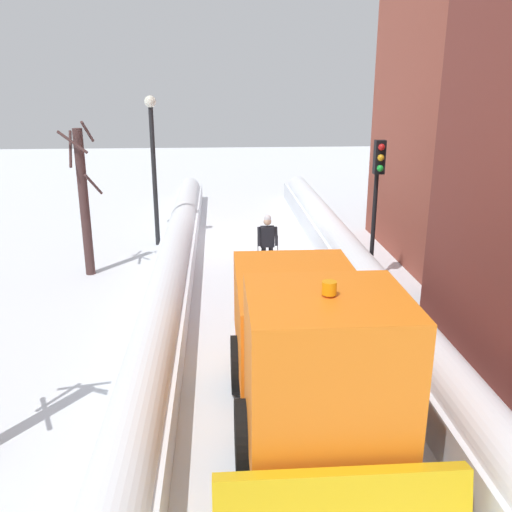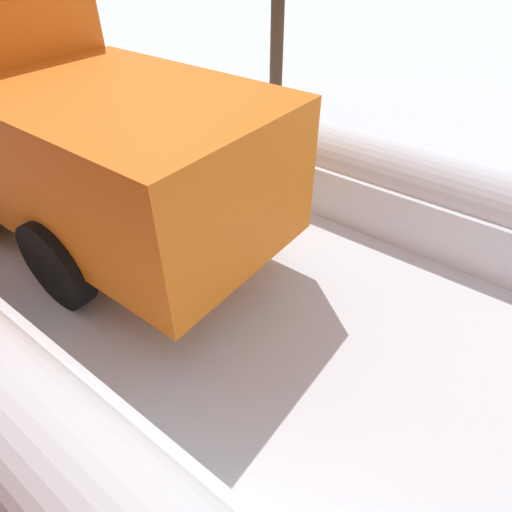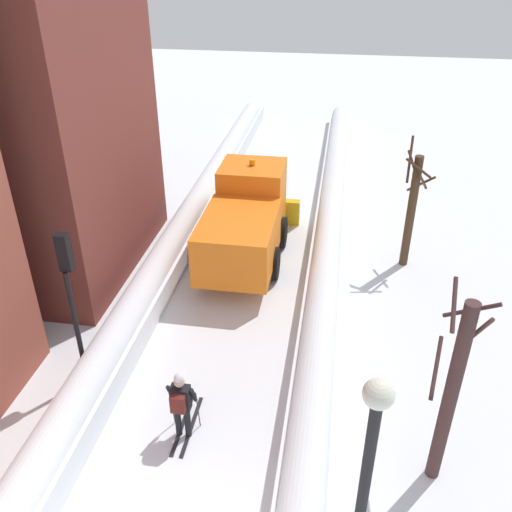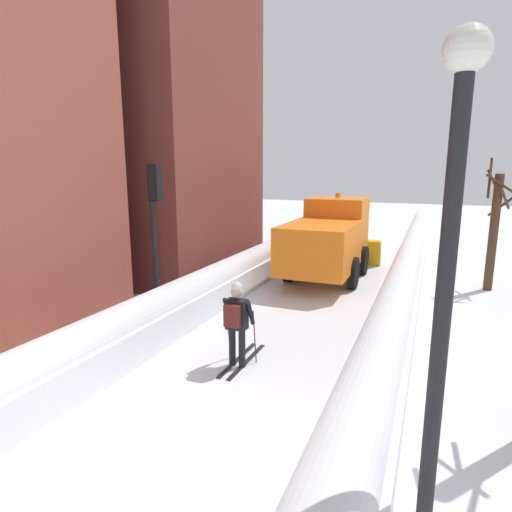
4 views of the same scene
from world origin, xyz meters
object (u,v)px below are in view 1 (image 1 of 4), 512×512
object	(u,v)px
plow_truck	(309,345)
street_lamp	(153,153)
bare_tree_near	(84,200)
skier	(267,240)
traffic_light_pole	(377,185)

from	to	relation	value
plow_truck	street_lamp	size ratio (longest dim) A/B	1.16
bare_tree_near	street_lamp	bearing A→B (deg)	-119.43
street_lamp	bare_tree_near	distance (m)	3.67
skier	plow_truck	bearing A→B (deg)	89.90
street_lamp	plow_truck	bearing A→B (deg)	108.06
plow_truck	street_lamp	world-z (taller)	street_lamp
plow_truck	traffic_light_pole	bearing A→B (deg)	-113.85
plow_truck	street_lamp	xyz separation A→B (m)	(3.65, -11.19, 1.80)
street_lamp	bare_tree_near	xyz separation A→B (m)	(1.74, 3.08, -0.98)
traffic_light_pole	skier	bearing A→B (deg)	-25.86
skier	street_lamp	xyz separation A→B (m)	(3.66, -3.23, 2.28)
bare_tree_near	plow_truck	bearing A→B (deg)	123.59
plow_truck	traffic_light_pole	distance (m)	7.31
plow_truck	traffic_light_pole	xyz separation A→B (m)	(-2.90, -6.55, 1.44)
traffic_light_pole	street_lamp	xyz separation A→B (m)	(6.55, -4.63, 0.37)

